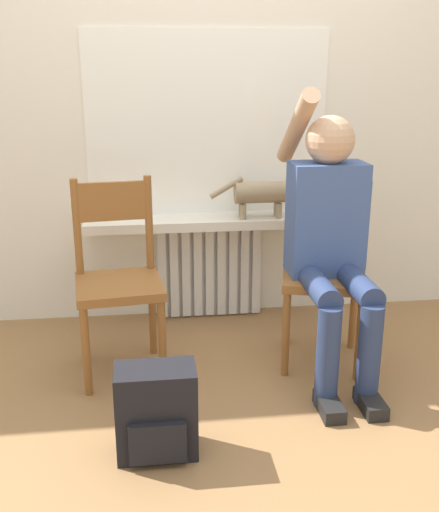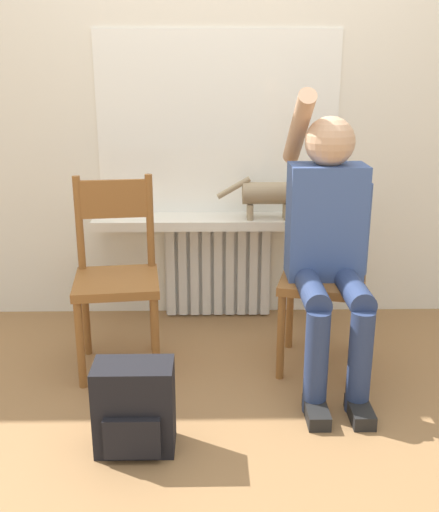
{
  "view_description": "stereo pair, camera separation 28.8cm",
  "coord_description": "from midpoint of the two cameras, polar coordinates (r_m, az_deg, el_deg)",
  "views": [
    {
      "loc": [
        -0.34,
        -2.07,
        1.39
      ],
      "look_at": [
        0.0,
        0.66,
        0.51
      ],
      "focal_mm": 42.0,
      "sensor_mm": 36.0,
      "label": 1
    },
    {
      "loc": [
        -0.05,
        -2.09,
        1.39
      ],
      "look_at": [
        0.0,
        0.66,
        0.51
      ],
      "focal_mm": 42.0,
      "sensor_mm": 36.0,
      "label": 2
    }
  ],
  "objects": [
    {
      "name": "window_glass",
      "position": [
        3.29,
        -3.73,
        12.41
      ],
      "size": [
        1.3,
        0.01,
        0.97
      ],
      "color": "white",
      "rests_on": "windowsill"
    },
    {
      "name": "person",
      "position": [
        2.71,
        7.59,
        2.14
      ],
      "size": [
        0.36,
        0.97,
        1.31
      ],
      "color": "navy",
      "rests_on": "ground_plane"
    },
    {
      "name": "chair_left",
      "position": [
        2.8,
        -12.57,
        -2.0
      ],
      "size": [
        0.43,
        0.43,
        0.9
      ],
      "rotation": [
        0.0,
        0.0,
        0.12
      ],
      "color": "brown",
      "rests_on": "ground_plane"
    },
    {
      "name": "chair_right",
      "position": [
        2.87,
        7.09,
        -1.24
      ],
      "size": [
        0.47,
        0.47,
        0.9
      ],
      "rotation": [
        0.0,
        0.0,
        -0.25
      ],
      "color": "brown",
      "rests_on": "ground_plane"
    },
    {
      "name": "windowsill",
      "position": [
        3.27,
        -3.43,
        3.27
      ],
      "size": [
        1.35,
        0.25,
        0.05
      ],
      "color": "white",
      "rests_on": "radiator"
    },
    {
      "name": "radiator",
      "position": [
        3.42,
        -3.42,
        -1.3
      ],
      "size": [
        0.6,
        0.08,
        0.55
      ],
      "color": "silver",
      "rests_on": "ground_plane"
    },
    {
      "name": "wall_with_window",
      "position": [
        3.31,
        -3.86,
        16.98
      ],
      "size": [
        7.0,
        0.06,
        2.7
      ],
      "color": "white",
      "rests_on": "ground_plane"
    },
    {
      "name": "cat",
      "position": [
        3.21,
        1.65,
        6.02
      ],
      "size": [
        0.48,
        0.12,
        0.23
      ],
      "color": "#9E896B",
      "rests_on": "windowsill"
    },
    {
      "name": "backpack",
      "position": [
        2.3,
        -9.72,
        -14.58
      ],
      "size": [
        0.3,
        0.2,
        0.35
      ],
      "color": "black",
      "rests_on": "ground_plane"
    },
    {
      "name": "ground_plane",
      "position": [
        2.51,
        -1.5,
        -15.96
      ],
      "size": [
        12.0,
        12.0,
        0.0
      ],
      "primitive_type": "plane",
      "color": "olive"
    }
  ]
}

